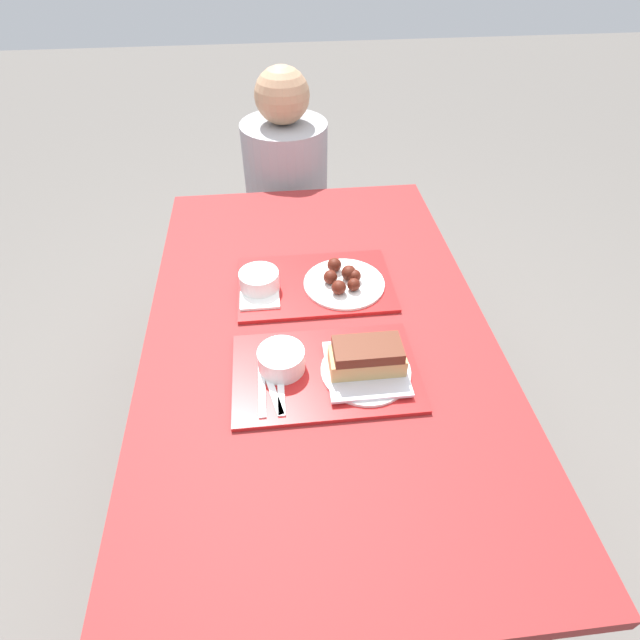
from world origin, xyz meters
TOP-DOWN VIEW (x-y plane):
  - ground_plane at (0.00, 0.00)m, footprint 12.00×12.00m
  - picnic_table at (0.00, 0.00)m, footprint 0.91×1.51m
  - picnic_bench_far at (0.00, 0.98)m, footprint 0.87×0.28m
  - tray_near at (-0.00, -0.17)m, footprint 0.45×0.29m
  - tray_far at (0.01, 0.18)m, footprint 0.45×0.29m
  - bowl_coleslaw_near at (-0.10, -0.15)m, footprint 0.11×0.11m
  - brisket_sandwich_plate at (0.10, -0.18)m, footprint 0.22×0.22m
  - plastic_fork_near at (-0.13, -0.21)m, footprint 0.05×0.17m
  - plastic_knife_near at (-0.11, -0.21)m, footprint 0.02×0.17m
  - plastic_spoon_near at (-0.15, -0.21)m, footprint 0.02×0.17m
  - condiment_packet at (0.02, -0.10)m, footprint 0.04×0.03m
  - bowl_coleslaw_far at (-0.15, 0.17)m, footprint 0.11×0.11m
  - wings_plate_far at (0.09, 0.16)m, footprint 0.23×0.23m
  - napkin_far at (-0.15, 0.11)m, footprint 0.11×0.08m
  - person_seated_across at (-0.03, 0.98)m, footprint 0.34×0.34m

SIDE VIEW (x-z plane):
  - ground_plane at x=0.00m, z-range 0.00..0.00m
  - picnic_bench_far at x=0.00m, z-range 0.16..0.62m
  - picnic_table at x=0.00m, z-range 0.28..1.04m
  - person_seated_across at x=-0.03m, z-range 0.41..1.08m
  - tray_near at x=0.00m, z-range 0.76..0.77m
  - tray_far at x=0.01m, z-range 0.76..0.77m
  - plastic_fork_near at x=-0.13m, z-range 0.77..0.78m
  - plastic_knife_near at x=-0.11m, z-range 0.77..0.78m
  - plastic_spoon_near at x=-0.15m, z-range 0.77..0.78m
  - condiment_packet at x=0.02m, z-range 0.77..0.78m
  - napkin_far at x=-0.15m, z-range 0.77..0.78m
  - wings_plate_far at x=0.09m, z-range 0.76..0.81m
  - bowl_coleslaw_near at x=-0.10m, z-range 0.78..0.83m
  - bowl_coleslaw_far at x=-0.15m, z-range 0.78..0.83m
  - brisket_sandwich_plate at x=0.10m, z-range 0.76..0.85m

